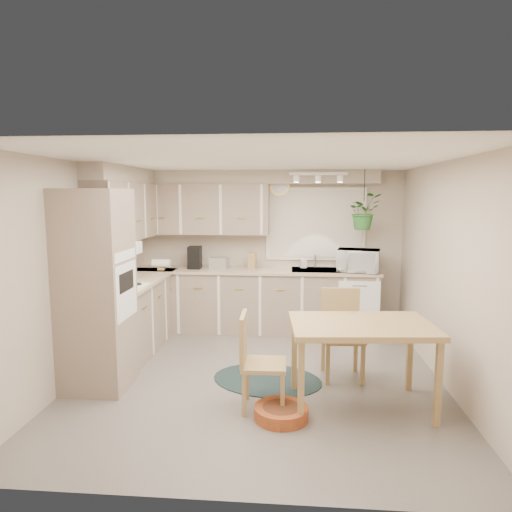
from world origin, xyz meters
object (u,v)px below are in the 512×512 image
object	(u,v)px
braided_rug	(267,379)
chair_left	(264,362)
dining_table	(360,365)
pet_bed	(281,413)
chair_back	(343,335)
microwave	(358,258)

from	to	relation	value
braided_rug	chair_left	bearing A→B (deg)	-89.22
chair_left	braided_rug	bearing A→B (deg)	179.38
dining_table	chair_left	distance (m)	0.92
chair_left	pet_bed	size ratio (longest dim) A/B	1.85
pet_bed	chair_back	bearing A→B (deg)	57.20
chair_left	chair_back	distance (m)	1.15
braided_rug	chair_back	bearing A→B (deg)	9.44
chair_back	microwave	bearing A→B (deg)	-107.19
dining_table	braided_rug	xyz separation A→B (m)	(-0.93, 0.56, -0.41)
braided_rug	dining_table	bearing A→B (deg)	-31.09
chair_left	chair_back	xyz separation A→B (m)	(0.82, 0.81, 0.03)
chair_left	pet_bed	world-z (taller)	chair_left
pet_bed	chair_left	bearing A→B (deg)	130.35
chair_left	microwave	size ratio (longest dim) A/B	1.58
chair_back	braided_rug	world-z (taller)	chair_back
dining_table	microwave	distance (m)	2.44
chair_back	pet_bed	distance (m)	1.28
braided_rug	microwave	xyz separation A→B (m)	(1.20, 1.76, 1.13)
braided_rug	pet_bed	world-z (taller)	pet_bed
dining_table	braided_rug	bearing A→B (deg)	148.91
chair_back	braided_rug	xyz separation A→B (m)	(-0.83, -0.14, -0.49)
chair_left	braided_rug	world-z (taller)	chair_left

